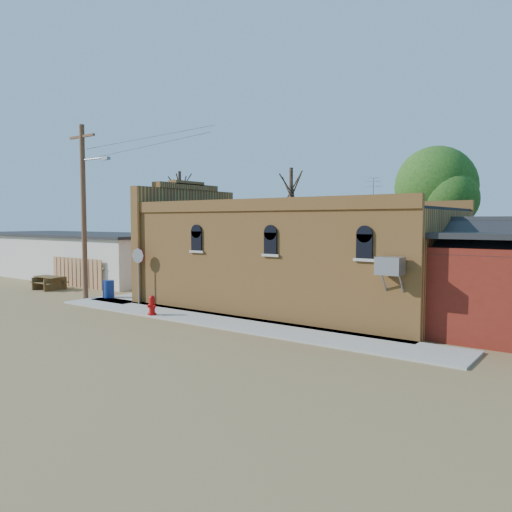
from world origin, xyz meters
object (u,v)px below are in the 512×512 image
Objects in this scene: fire_hydrant at (152,305)px; trash_barrel at (109,289)px; stop_sign at (138,261)px; utility_pole at (84,208)px; brick_bar at (289,258)px; picnic_table at (49,281)px.

trash_barrel is (-5.50, 1.96, 0.04)m from fire_hydrant.
fire_hydrant is at bearing -14.01° from stop_sign.
utility_pole is at bearing -138.11° from trash_barrel.
brick_bar reaches higher than fire_hydrant.
utility_pole is at bearing -156.31° from brick_bar.
utility_pole is at bearing -158.42° from stop_sign.
brick_bar is 9.79m from trash_barrel.
fire_hydrant is (-3.44, -5.50, -1.85)m from brick_bar.
stop_sign is at bearing -146.94° from brick_bar.
utility_pole is 7.75m from fire_hydrant.
stop_sign is at bearing 171.73° from fire_hydrant.
brick_bar is at bearing 21.58° from trash_barrel.
fire_hydrant is at bearing -19.62° from trash_barrel.
brick_bar is 15.27m from picnic_table.
brick_bar is 1.82× the size of utility_pole.
trash_barrel is at bearing 41.89° from utility_pole.
picnic_table is at bearing 178.07° from trash_barrel.
utility_pole reaches higher than stop_sign.
stop_sign is (-2.64, 1.54, 1.67)m from fire_hydrant.
utility_pole reaches higher than fire_hydrant.
brick_bar is 6.06× the size of stop_sign.
fire_hydrant is (6.35, -1.20, -4.28)m from utility_pole.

